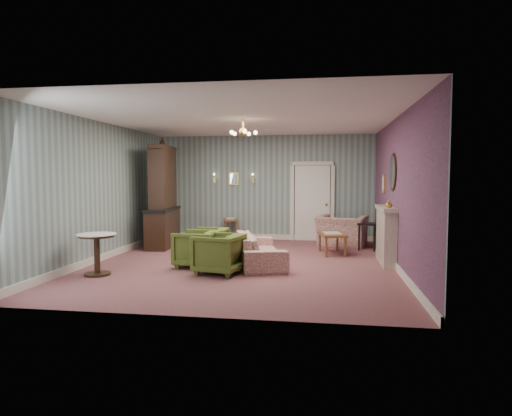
% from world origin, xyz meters
% --- Properties ---
extents(floor, '(7.00, 7.00, 0.00)m').
position_xyz_m(floor, '(0.00, 0.00, 0.00)').
color(floor, '#834C4F').
rests_on(floor, ground).
extents(ceiling, '(7.00, 7.00, 0.00)m').
position_xyz_m(ceiling, '(0.00, 0.00, 2.90)').
color(ceiling, white).
rests_on(ceiling, ground).
extents(wall_back, '(6.00, 0.00, 6.00)m').
position_xyz_m(wall_back, '(0.00, 3.50, 1.45)').
color(wall_back, slate).
rests_on(wall_back, ground).
extents(wall_front, '(6.00, 0.00, 6.00)m').
position_xyz_m(wall_front, '(0.00, -3.50, 1.45)').
color(wall_front, slate).
rests_on(wall_front, ground).
extents(wall_left, '(0.00, 7.00, 7.00)m').
position_xyz_m(wall_left, '(-3.00, 0.00, 1.45)').
color(wall_left, slate).
rests_on(wall_left, ground).
extents(wall_right, '(0.00, 7.00, 7.00)m').
position_xyz_m(wall_right, '(3.00, 0.00, 1.45)').
color(wall_right, slate).
rests_on(wall_right, ground).
extents(wall_right_floral, '(0.00, 7.00, 7.00)m').
position_xyz_m(wall_right_floral, '(2.98, 0.00, 1.45)').
color(wall_right_floral, '#A7536F').
rests_on(wall_right_floral, ground).
extents(door, '(1.12, 0.12, 2.16)m').
position_xyz_m(door, '(1.30, 3.46, 1.08)').
color(door, white).
rests_on(door, floor).
extents(olive_chair_a, '(0.88, 0.92, 0.80)m').
position_xyz_m(olive_chair_a, '(-0.27, -1.02, 0.40)').
color(olive_chair_a, '#4E5F21').
rests_on(olive_chair_a, floor).
extents(olive_chair_b, '(0.79, 0.83, 0.79)m').
position_xyz_m(olive_chair_b, '(-0.83, -0.50, 0.39)').
color(olive_chair_b, '#4E5F21').
rests_on(olive_chair_b, floor).
extents(olive_chair_c, '(0.70, 0.75, 0.75)m').
position_xyz_m(olive_chair_c, '(-0.79, 0.22, 0.38)').
color(olive_chair_c, '#4E5F21').
rests_on(olive_chair_c, floor).
extents(sofa_chintz, '(1.14, 2.17, 0.81)m').
position_xyz_m(sofa_chintz, '(0.34, -0.06, 0.41)').
color(sofa_chintz, '#943B44').
rests_on(sofa_chintz, floor).
extents(wingback_chair, '(1.34, 1.04, 1.04)m').
position_xyz_m(wingback_chair, '(2.08, 2.58, 0.52)').
color(wingback_chair, '#943B44').
rests_on(wingback_chair, floor).
extents(dresser, '(0.71, 1.65, 2.67)m').
position_xyz_m(dresser, '(-2.38, 1.80, 1.34)').
color(dresser, black).
rests_on(dresser, floor).
extents(fireplace, '(0.30, 1.40, 1.16)m').
position_xyz_m(fireplace, '(2.86, 0.40, 0.58)').
color(fireplace, beige).
rests_on(fireplace, floor).
extents(mantel_vase, '(0.15, 0.15, 0.15)m').
position_xyz_m(mantel_vase, '(2.84, 0.00, 1.23)').
color(mantel_vase, gold).
rests_on(mantel_vase, fireplace).
extents(oval_mirror, '(0.04, 0.76, 0.84)m').
position_xyz_m(oval_mirror, '(2.96, 0.40, 1.85)').
color(oval_mirror, white).
rests_on(oval_mirror, wall_right).
extents(framed_print, '(0.04, 0.34, 0.42)m').
position_xyz_m(framed_print, '(2.97, 1.75, 1.60)').
color(framed_print, gold).
rests_on(framed_print, wall_right).
extents(coffee_table, '(0.69, 1.02, 0.48)m').
position_xyz_m(coffee_table, '(1.81, 1.36, 0.24)').
color(coffee_table, brown).
rests_on(coffee_table, floor).
extents(side_table_black, '(0.51, 0.51, 0.66)m').
position_xyz_m(side_table_black, '(2.65, 2.01, 0.33)').
color(side_table_black, black).
rests_on(side_table_black, floor).
extents(pedestal_table, '(0.80, 0.80, 0.75)m').
position_xyz_m(pedestal_table, '(-2.39, -1.47, 0.38)').
color(pedestal_table, black).
rests_on(pedestal_table, floor).
extents(nesting_table, '(0.50, 0.57, 0.64)m').
position_xyz_m(nesting_table, '(-0.93, 3.15, 0.32)').
color(nesting_table, brown).
rests_on(nesting_table, floor).
extents(gilt_mirror_back, '(0.28, 0.06, 0.36)m').
position_xyz_m(gilt_mirror_back, '(-0.90, 3.46, 1.70)').
color(gilt_mirror_back, gold).
rests_on(gilt_mirror_back, wall_back).
extents(sconce_left, '(0.16, 0.12, 0.30)m').
position_xyz_m(sconce_left, '(-1.45, 3.44, 1.70)').
color(sconce_left, gold).
rests_on(sconce_left, wall_back).
extents(sconce_right, '(0.16, 0.12, 0.30)m').
position_xyz_m(sconce_right, '(-0.35, 3.44, 1.70)').
color(sconce_right, gold).
rests_on(sconce_right, wall_back).
extents(chandelier, '(0.56, 0.56, 0.36)m').
position_xyz_m(chandelier, '(0.00, 0.00, 2.63)').
color(chandelier, gold).
rests_on(chandelier, ceiling).
extents(burgundy_cushion, '(0.41, 0.28, 0.39)m').
position_xyz_m(burgundy_cushion, '(2.03, 2.43, 0.48)').
color(burgundy_cushion, maroon).
rests_on(burgundy_cushion, wingback_chair).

